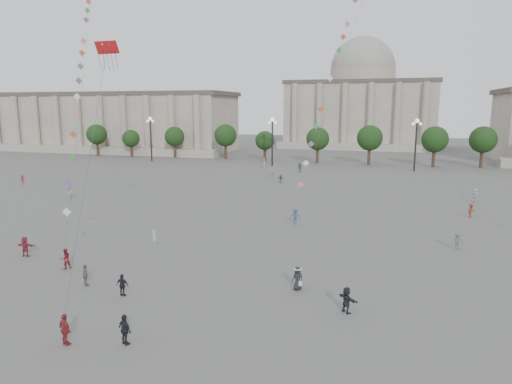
# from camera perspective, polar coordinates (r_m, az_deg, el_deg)

# --- Properties ---
(ground) EXTENTS (360.00, 360.00, 0.00)m
(ground) POSITION_cam_1_polar(r_m,az_deg,el_deg) (32.39, -3.29, -13.06)
(ground) COLOR #555350
(ground) RESTS_ON ground
(hall_west) EXTENTS (84.00, 26.22, 17.20)m
(hall_west) POSITION_cam_1_polar(r_m,az_deg,el_deg) (148.65, -18.71, 8.31)
(hall_west) COLOR gray
(hall_west) RESTS_ON ground
(hall_central) EXTENTS (48.30, 34.30, 35.50)m
(hall_central) POSITION_cam_1_polar(r_m,az_deg,el_deg) (157.44, 12.98, 10.81)
(hall_central) COLOR gray
(hall_central) RESTS_ON ground
(tree_row) EXTENTS (137.12, 5.12, 8.00)m
(tree_row) POSITION_cam_1_polar(r_m,az_deg,el_deg) (106.65, 11.02, 6.34)
(tree_row) COLOR #322219
(tree_row) RESTS_ON ground
(lamp_post_far_west) EXTENTS (2.00, 0.90, 10.65)m
(lamp_post_far_west) POSITION_cam_1_polar(r_m,az_deg,el_deg) (112.48, -13.04, 7.47)
(lamp_post_far_west) COLOR #262628
(lamp_post_far_west) RESTS_ON ground
(lamp_post_mid_west) EXTENTS (2.00, 0.90, 10.65)m
(lamp_post_mid_west) POSITION_cam_1_polar(r_m,az_deg,el_deg) (101.22, 2.06, 7.42)
(lamp_post_mid_west) COLOR #262628
(lamp_post_mid_west) RESTS_ON ground
(lamp_post_mid_east) EXTENTS (2.00, 0.90, 10.65)m
(lamp_post_mid_east) POSITION_cam_1_polar(r_m,az_deg,el_deg) (98.18, 19.40, 6.73)
(lamp_post_mid_east) COLOR #262628
(lamp_post_mid_east) RESTS_ON ground
(person_crowd_0) EXTENTS (1.08, 1.13, 1.89)m
(person_crowd_0) POSITION_cam_1_polar(r_m,az_deg,el_deg) (92.43, 5.49, 3.08)
(person_crowd_0) COLOR #36587A
(person_crowd_0) RESTS_ON ground
(person_crowd_1) EXTENTS (1.12, 1.13, 1.84)m
(person_crowd_1) POSITION_cam_1_polar(r_m,az_deg,el_deg) (70.81, -22.16, 0.01)
(person_crowd_1) COLOR #B3B4AF
(person_crowd_1) RESTS_ON ground
(person_crowd_2) EXTENTS (0.82, 1.15, 1.61)m
(person_crowd_2) POSITION_cam_1_polar(r_m,az_deg,el_deg) (87.04, -27.15, 1.39)
(person_crowd_2) COLOR maroon
(person_crowd_2) RESTS_ON ground
(person_crowd_3) EXTENTS (1.55, 1.42, 1.72)m
(person_crowd_3) POSITION_cam_1_polar(r_m,az_deg,el_deg) (30.44, 11.25, -13.09)
(person_crowd_3) COLOR #222227
(person_crowd_3) RESTS_ON ground
(person_crowd_4) EXTENTS (1.16, 1.49, 1.57)m
(person_crowd_4) POSITION_cam_1_polar(r_m,az_deg,el_deg) (84.74, 1.98, 2.33)
(person_crowd_4) COLOR silver
(person_crowd_4) RESTS_ON ground
(person_crowd_6) EXTENTS (1.11, 0.70, 1.63)m
(person_crowd_6) POSITION_cam_1_polar(r_m,az_deg,el_deg) (46.14, 23.87, -5.62)
(person_crowd_6) COLOR #5C5B60
(person_crowd_6) RESTS_ON ground
(person_crowd_7) EXTENTS (1.60, 1.38, 1.74)m
(person_crowd_7) POSITION_cam_1_polar(r_m,az_deg,el_deg) (70.58, 25.73, -0.34)
(person_crowd_7) COLOR silver
(person_crowd_7) RESTS_ON ground
(person_crowd_8) EXTENTS (1.20, 1.23, 1.69)m
(person_crowd_8) POSITION_cam_1_polar(r_m,az_deg,el_deg) (59.97, 25.29, -2.10)
(person_crowd_8) COLOR maroon
(person_crowd_8) RESTS_ON ground
(person_crowd_10) EXTENTS (0.73, 0.83, 1.91)m
(person_crowd_10) POSITION_cam_1_polar(r_m,az_deg,el_deg) (100.18, 1.05, 3.72)
(person_crowd_10) COLOR silver
(person_crowd_10) RESTS_ON ground
(person_crowd_12) EXTENTS (1.46, 0.91, 1.51)m
(person_crowd_12) POSITION_cam_1_polar(r_m,az_deg,el_deg) (78.81, 3.11, 1.67)
(person_crowd_12) COLOR slate
(person_crowd_12) RESTS_ON ground
(person_crowd_13) EXTENTS (0.64, 0.54, 1.48)m
(person_crowd_13) POSITION_cam_1_polar(r_m,az_deg,el_deg) (44.59, -12.60, -5.60)
(person_crowd_13) COLOR #BBBBB7
(person_crowd_13) RESTS_ON ground
(tourist_0) EXTENTS (1.16, 0.82, 1.83)m
(tourist_0) POSITION_cam_1_polar(r_m,az_deg,el_deg) (28.24, -22.76, -15.59)
(tourist_0) COLOR maroon
(tourist_0) RESTS_ON ground
(tourist_1) EXTENTS (1.12, 0.82, 1.77)m
(tourist_1) POSITION_cam_1_polar(r_m,az_deg,el_deg) (27.25, -16.08, -16.21)
(tourist_1) COLOR black
(tourist_1) RESTS_ON ground
(tourist_2) EXTENTS (1.71, 0.68, 1.80)m
(tourist_2) POSITION_cam_1_polar(r_m,az_deg,el_deg) (45.17, -26.90, -6.10)
(tourist_2) COLOR maroon
(tourist_2) RESTS_ON ground
(tourist_3) EXTENTS (1.01, 0.91, 1.65)m
(tourist_3) POSITION_cam_1_polar(r_m,az_deg,el_deg) (36.21, -20.54, -9.74)
(tourist_3) COLOR slate
(tourist_3) RESTS_ON ground
(tourist_4) EXTENTS (0.94, 0.41, 1.59)m
(tourist_4) POSITION_cam_1_polar(r_m,az_deg,el_deg) (33.63, -16.35, -11.11)
(tourist_4) COLOR black
(tourist_4) RESTS_ON ground
(kite_flyer_0) EXTENTS (1.00, 1.05, 1.71)m
(kite_flyer_0) POSITION_cam_1_polar(r_m,az_deg,el_deg) (40.47, -22.72, -7.70)
(kite_flyer_0) COLOR maroon
(kite_flyer_0) RESTS_ON ground
(kite_flyer_1) EXTENTS (1.26, 0.86, 1.80)m
(kite_flyer_1) POSITION_cam_1_polar(r_m,az_deg,el_deg) (51.42, 4.92, -3.03)
(kite_flyer_1) COLOR #314A70
(kite_flyer_1) RESTS_ON ground
(hat_person) EXTENTS (0.99, 0.95, 1.71)m
(hat_person) POSITION_cam_1_polar(r_m,az_deg,el_deg) (33.46, 5.21, -10.63)
(hat_person) COLOR black
(hat_person) RESTS_ON ground
(dragon_kite) EXTENTS (4.50, 8.11, 23.50)m
(dragon_kite) POSITION_cam_1_polar(r_m,az_deg,el_deg) (41.96, -18.12, 15.63)
(dragon_kite) COLOR red
(dragon_kite) RESTS_ON ground
(kite_train_west) EXTENTS (26.23, 44.05, 65.94)m
(kite_train_west) POSITION_cam_1_polar(r_m,az_deg,el_deg) (66.71, -20.44, 18.92)
(kite_train_west) COLOR #3F3F3F
(kite_train_west) RESTS_ON ground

